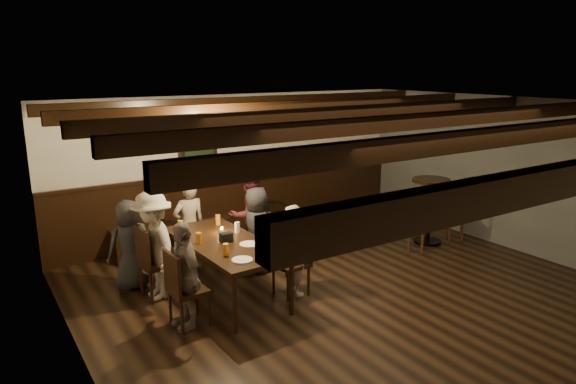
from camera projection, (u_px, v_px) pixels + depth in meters
room at (263, 189)px, 7.65m from camera, size 7.00×7.00×7.00m
dining_table at (225, 246)px, 6.41m from camera, size 0.95×1.98×0.73m
chair_left_near at (158, 275)px, 6.46m from camera, size 0.45×0.45×0.94m
chair_left_far at (188, 303)px, 5.75m from camera, size 0.42×0.42×0.89m
chair_right_near at (255, 253)px, 7.27m from camera, size 0.42×0.42×0.88m
chair_right_far at (292, 274)px, 6.55m from camera, size 0.41×0.41×0.87m
person_bench_left at (130, 245)px, 6.64m from camera, size 0.60×0.40×1.20m
person_bench_centre at (189, 226)px, 7.25m from camera, size 0.49×0.33×1.31m
person_bench_right at (249, 215)px, 7.62m from camera, size 0.70×0.56×1.40m
person_left_near at (154, 246)px, 6.35m from camera, size 0.55×0.91×1.38m
person_left_far at (184, 275)px, 5.65m from camera, size 0.33×0.73×1.22m
person_right_near at (257, 230)px, 7.20m from camera, size 0.41×0.61×1.23m
person_right_far at (294, 250)px, 6.49m from camera, size 0.30×0.44×1.18m
pint_a at (180, 226)px, 6.78m from camera, size 0.07×0.07×0.14m
pint_b at (218, 220)px, 7.04m from camera, size 0.07×0.07×0.14m
pint_c at (199, 238)px, 6.29m from camera, size 0.07×0.07×0.14m
pint_d at (237, 227)px, 6.71m from camera, size 0.07×0.07×0.14m
pint_e at (226, 249)px, 5.90m from camera, size 0.07×0.07×0.14m
pint_f at (261, 245)px, 6.06m from camera, size 0.07×0.07×0.14m
pint_g at (262, 254)px, 5.77m from camera, size 0.07×0.07×0.14m
plate_near at (242, 260)px, 5.76m from camera, size 0.24×0.24×0.01m
plate_far at (249, 244)px, 6.26m from camera, size 0.24×0.24×0.01m
condiment_caddy at (226, 237)px, 6.34m from camera, size 0.15×0.10×0.12m
candle at (222, 231)px, 6.70m from camera, size 0.05×0.05×0.05m
high_top_table at (430, 201)px, 8.36m from camera, size 0.61×0.61×1.08m
bar_stool_left at (417, 227)px, 8.00m from camera, size 0.35×0.36×1.10m
bar_stool_right at (457, 216)px, 8.57m from camera, size 0.35×0.37×1.10m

